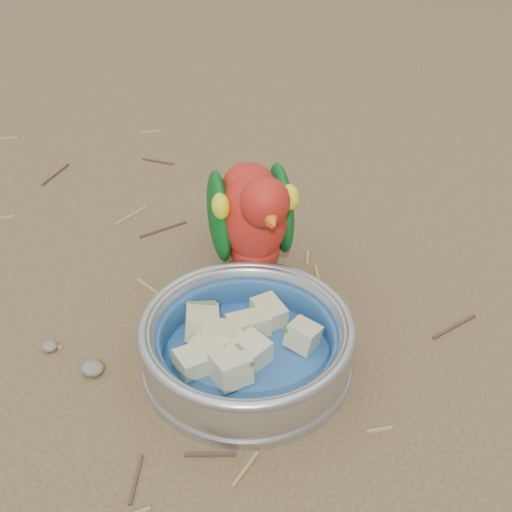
% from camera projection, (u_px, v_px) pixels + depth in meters
% --- Properties ---
extents(ground, '(60.00, 60.00, 0.00)m').
position_uv_depth(ground, '(166.00, 328.00, 0.80)').
color(ground, brown).
extents(food_bowl, '(0.22, 0.22, 0.02)m').
position_uv_depth(food_bowl, '(247.00, 362.00, 0.75)').
color(food_bowl, '#B2B2BA').
rests_on(food_bowl, ground).
extents(bowl_wall, '(0.22, 0.22, 0.04)m').
position_uv_depth(bowl_wall, '(247.00, 341.00, 0.73)').
color(bowl_wall, '#B2B2BA').
rests_on(bowl_wall, food_bowl).
extents(fruit_wedges, '(0.13, 0.13, 0.03)m').
position_uv_depth(fruit_wedges, '(247.00, 346.00, 0.73)').
color(fruit_wedges, '#CAC08E').
rests_on(fruit_wedges, food_bowl).
extents(lory_parrot, '(0.19, 0.23, 0.17)m').
position_uv_depth(lory_parrot, '(253.00, 226.00, 0.82)').
color(lory_parrot, '#AF1D15').
rests_on(lory_parrot, ground).
extents(ground_debris, '(0.90, 0.80, 0.01)m').
position_uv_depth(ground_debris, '(195.00, 287.00, 0.86)').
color(ground_debris, olive).
rests_on(ground_debris, ground).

